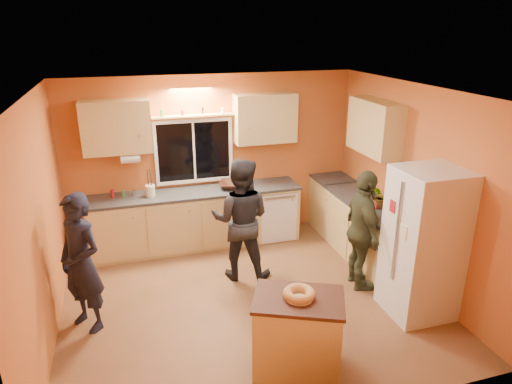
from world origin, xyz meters
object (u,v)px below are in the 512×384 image
object	(u,v)px
person_center	(241,220)
person_left	(81,263)
island	(298,334)
person_right	(363,231)
refrigerator	(423,244)

from	to	relation	value
person_center	person_left	bearing A→B (deg)	39.54
island	person_right	xyz separation A→B (m)	(1.36, 1.23, 0.38)
person_right	person_center	bearing A→B (deg)	72.81
island	person_center	bearing A→B (deg)	116.29
refrigerator	person_left	size ratio (longest dim) A/B	1.11
island	person_left	bearing A→B (deg)	170.92
person_center	person_right	size ratio (longest dim) A/B	1.05
person_center	person_right	distance (m)	1.59
refrigerator	person_center	size ratio (longest dim) A/B	1.07
refrigerator	person_right	world-z (taller)	refrigerator
person_left	person_center	size ratio (longest dim) A/B	0.96
refrigerator	person_left	distance (m)	3.88
island	person_right	world-z (taller)	person_right
person_left	person_center	distance (m)	2.06
island	person_left	world-z (taller)	person_left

